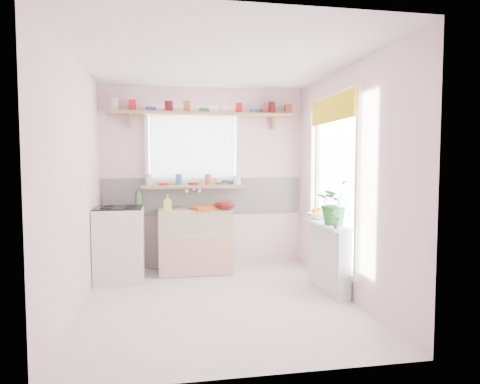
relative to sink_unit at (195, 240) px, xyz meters
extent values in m
plane|color=white|center=(0.15, -1.29, -0.43)|extent=(3.20, 3.20, 0.00)
plane|color=white|center=(0.15, -1.29, 2.07)|extent=(3.20, 3.20, 0.00)
plane|color=#F9D0D5|center=(0.15, 0.31, 0.82)|extent=(2.80, 0.00, 2.80)
plane|color=#F9D0D5|center=(0.15, -2.89, 0.82)|extent=(2.80, 0.00, 2.80)
plane|color=#F9D0D5|center=(-1.25, -1.29, 0.82)|extent=(0.00, 3.20, 3.20)
plane|color=#F9D0D5|center=(1.55, -1.29, 0.82)|extent=(0.00, 3.20, 3.20)
cube|color=white|center=(0.15, 0.29, 0.57)|extent=(2.74, 0.03, 0.50)
cube|color=pink|center=(0.15, 0.29, 0.37)|extent=(2.74, 0.02, 0.12)
cube|color=white|center=(0.00, 0.30, 1.22)|extent=(1.20, 0.01, 1.00)
cube|color=white|center=(0.00, 0.24, 1.22)|extent=(1.15, 0.02, 0.95)
cube|color=white|center=(1.54, -1.09, 0.82)|extent=(0.01, 1.10, 1.90)
cube|color=yellow|center=(1.46, -1.09, 1.63)|extent=(0.03, 1.20, 0.28)
cube|color=white|center=(0.00, 0.01, -0.16)|extent=(0.85, 0.55, 0.55)
cube|color=#D5543E|center=(0.00, -0.27, -0.16)|extent=(0.95, 0.02, 0.53)
cube|color=beige|center=(0.00, 0.01, 0.27)|extent=(0.95, 0.55, 0.30)
cylinder|color=silver|center=(0.00, 0.26, 0.67)|extent=(0.03, 0.22, 0.03)
cube|color=white|center=(-0.95, -0.24, 0.02)|extent=(0.58, 0.58, 0.90)
cube|color=black|center=(-0.95, -0.24, 0.47)|extent=(0.56, 0.56, 0.02)
cylinder|color=black|center=(-1.09, -0.38, 0.49)|extent=(0.14, 0.14, 0.01)
cylinder|color=black|center=(-0.81, -0.38, 0.49)|extent=(0.14, 0.14, 0.01)
cylinder|color=black|center=(-1.09, -0.10, 0.49)|extent=(0.14, 0.14, 0.01)
cylinder|color=black|center=(-0.81, -0.10, 0.49)|extent=(0.14, 0.14, 0.01)
cube|color=white|center=(1.45, -1.09, -0.06)|extent=(0.15, 0.90, 0.75)
cube|color=white|center=(1.42, -1.09, 0.33)|extent=(0.22, 0.95, 0.03)
cube|color=tan|center=(0.00, 0.19, 0.71)|extent=(1.40, 0.22, 0.04)
cube|color=tan|center=(0.15, 0.18, 1.69)|extent=(2.52, 0.24, 0.04)
cylinder|color=silver|center=(-1.03, 0.18, 1.77)|extent=(0.11, 0.11, 0.12)
cylinder|color=red|center=(-0.79, 0.18, 1.77)|extent=(0.11, 0.11, 0.12)
cylinder|color=#3359A5|center=(-0.56, 0.18, 1.74)|extent=(0.11, 0.11, 0.06)
cylinder|color=#590F14|center=(-0.32, 0.18, 1.77)|extent=(0.11, 0.11, 0.12)
cylinder|color=#A55133|center=(-0.09, 0.18, 1.77)|extent=(0.11, 0.11, 0.12)
cylinder|color=#3F7F4C|center=(0.15, 0.18, 1.74)|extent=(0.11, 0.11, 0.06)
cylinder|color=silver|center=(0.39, 0.18, 1.77)|extent=(0.11, 0.11, 0.12)
cylinder|color=red|center=(0.62, 0.18, 1.77)|extent=(0.11, 0.11, 0.12)
cylinder|color=#3359A5|center=(0.86, 0.18, 1.74)|extent=(0.11, 0.11, 0.06)
cylinder|color=#590F14|center=(1.09, 0.18, 1.77)|extent=(0.11, 0.11, 0.12)
cylinder|color=#A55133|center=(1.33, 0.18, 1.77)|extent=(0.11, 0.11, 0.12)
cylinder|color=silver|center=(-0.62, 0.19, 0.79)|extent=(0.11, 0.11, 0.12)
cylinder|color=red|center=(-0.41, 0.19, 0.79)|extent=(0.11, 0.11, 0.12)
cylinder|color=#3359A5|center=(-0.21, 0.19, 0.76)|extent=(0.11, 0.11, 0.06)
cylinder|color=#590F14|center=(0.00, 0.19, 0.79)|extent=(0.11, 0.11, 0.12)
cylinder|color=#A55133|center=(0.21, 0.19, 0.79)|extent=(0.11, 0.11, 0.12)
cylinder|color=#3F7F4C|center=(0.41, 0.19, 0.76)|extent=(0.11, 0.11, 0.06)
cylinder|color=silver|center=(0.62, 0.19, 0.79)|extent=(0.11, 0.11, 0.12)
cube|color=#CC4812|center=(0.17, -0.13, 0.44)|extent=(0.51, 0.44, 0.04)
ellipsoid|color=#55110E|center=(0.38, -0.19, 0.49)|extent=(0.37, 0.37, 0.13)
imported|color=#2B6D2E|center=(1.48, -1.18, 0.59)|extent=(0.55, 0.51, 0.49)
imported|color=white|center=(1.48, -0.69, 0.38)|extent=(0.32, 0.32, 0.07)
imported|color=#386A2A|center=(1.36, -1.49, 0.44)|extent=(0.12, 0.10, 0.20)
imported|color=#E3E465|center=(-0.35, -0.13, 0.52)|extent=(0.10, 0.10, 0.20)
imported|color=beige|center=(0.35, 0.25, 0.78)|extent=(0.16, 0.16, 0.10)
imported|color=#304D9E|center=(0.48, 0.25, 0.76)|extent=(0.21, 0.21, 0.06)
imported|color=#AD4E35|center=(1.01, 0.24, 1.78)|extent=(0.19, 0.19, 0.15)
imported|color=#3B763C|center=(-0.73, -0.02, 0.60)|extent=(0.09, 0.09, 0.23)
sphere|color=orange|center=(1.48, -0.69, 0.44)|extent=(0.08, 0.08, 0.08)
sphere|color=orange|center=(1.54, -0.66, 0.44)|extent=(0.08, 0.08, 0.08)
sphere|color=orange|center=(1.43, -0.67, 0.44)|extent=(0.08, 0.08, 0.08)
cylinder|color=#FAF336|center=(1.50, -0.74, 0.45)|extent=(0.18, 0.04, 0.10)
camera|label=1|loc=(-0.40, -5.67, 1.04)|focal=32.00mm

